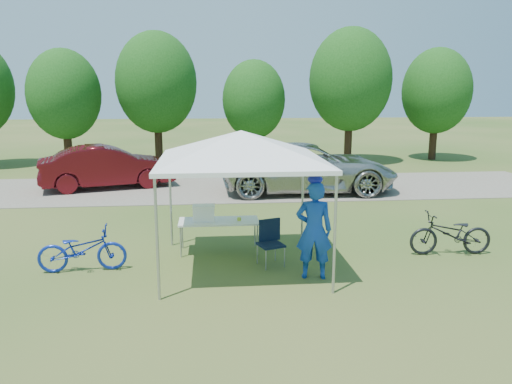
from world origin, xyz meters
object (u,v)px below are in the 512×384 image
folding_table (219,222)px  sedan (107,167)px  folding_chair (270,238)px  bike_blue (82,249)px  cyclist (314,230)px  minivan (309,167)px  cooler (204,213)px  bike_dark (451,234)px

folding_table → sedan: (-3.82, 7.48, 0.11)m
folding_chair → bike_blue: size_ratio=0.54×
folding_table → sedan: 8.39m
folding_chair → bike_blue: 3.70m
cyclist → minivan: size_ratio=0.31×
cooler → sedan: 8.25m
cyclist → folding_table: bearing=-36.2°
cooler → bike_blue: bearing=-158.2°
cyclist → bike_dark: 3.40m
bike_blue → bike_dark: bike_dark is taller
folding_table → minivan: (3.21, 6.19, 0.19)m
folding_chair → bike_dark: size_ratio=0.52×
folding_chair → cooler: (-1.34, 0.86, 0.34)m
bike_blue → bike_dark: 7.63m
bike_blue → sedan: sedan is taller
bike_blue → minivan: 9.25m
folding_chair → sedan: 9.64m
folding_chair → sedan: sedan is taller
folding_table → cyclist: cyclist is taller
folding_chair → minivan: (2.19, 7.05, 0.31)m
folding_chair → folding_table: bearing=120.9°
bike_blue → sedan: size_ratio=0.37×
folding_chair → cyclist: cyclist is taller
cyclist → bike_blue: 4.51m
bike_dark → sedan: bearing=-130.2°
bike_blue → minivan: bearing=-43.8°
bike_dark → cyclist: bearing=-69.5°
bike_dark → bike_blue: bearing=-85.2°
minivan → bike_dark: bearing=-164.5°
cooler → sedan: bearing=115.1°
folding_chair → bike_dark: 3.93m
cooler → bike_dark: size_ratio=0.27×
bike_dark → minivan: size_ratio=0.29×
folding_chair → cooler: cooler is taller
cooler → bike_blue: cooler is taller
folding_table → cooler: bearing=-180.0°
bike_blue → minivan: minivan is taller
folding_table → cooler: 0.39m
bike_dark → folding_chair: bearing=-84.4°
cooler → cyclist: 2.67m
bike_blue → folding_chair: bearing=-93.0°
cyclist → minivan: 8.02m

